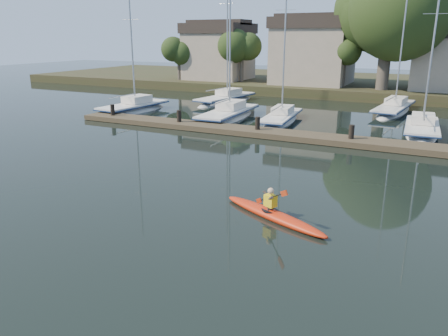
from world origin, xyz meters
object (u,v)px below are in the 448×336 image
at_px(sailboat_2, 281,124).
at_px(sailboat_1, 228,121).
at_px(dock, 302,136).
at_px(sailboat_3, 421,136).
at_px(sailboat_0, 134,114).
at_px(kayak, 273,213).
at_px(sailboat_6, 393,114).
at_px(sailboat_5, 226,104).

bearing_deg(sailboat_2, sailboat_1, -176.56).
relative_size(dock, sailboat_2, 2.47).
relative_size(sailboat_1, sailboat_3, 1.17).
bearing_deg(sailboat_3, sailboat_0, -179.09).
distance_m(kayak, sailboat_1, 19.54).
distance_m(sailboat_0, sailboat_1, 8.74).
relative_size(dock, sailboat_6, 2.14).
height_order(sailboat_3, sailboat_6, sailboat_6).
xyz_separation_m(sailboat_1, sailboat_5, (-4.06, 7.85, 0.01)).
height_order(kayak, sailboat_2, sailboat_2).
bearing_deg(sailboat_0, sailboat_2, 10.30).
bearing_deg(sailboat_3, dock, -144.18).
xyz_separation_m(kayak, sailboat_0, (-18.61, 16.26, -0.40)).
distance_m(kayak, dock, 12.68).
bearing_deg(sailboat_1, sailboat_5, 115.23).
bearing_deg(sailboat_5, sailboat_1, -55.13).
distance_m(dock, sailboat_1, 8.52).
bearing_deg(sailboat_2, sailboat_3, -4.15).
height_order(sailboat_0, sailboat_5, sailboat_5).
bearing_deg(dock, sailboat_3, 38.52).
distance_m(kayak, sailboat_0, 24.71).
xyz_separation_m(sailboat_5, sailboat_6, (15.37, 1.17, 0.01)).
bearing_deg(sailboat_1, sailboat_2, 6.66).
xyz_separation_m(dock, sailboat_1, (-7.26, 4.44, -0.41)).
distance_m(sailboat_0, sailboat_6, 22.22).
bearing_deg(sailboat_0, kayak, -36.29).
bearing_deg(sailboat_3, sailboat_5, 155.95).
xyz_separation_m(sailboat_1, sailboat_3, (13.89, 0.83, 0.01)).
height_order(kayak, sailboat_3, sailboat_3).
relative_size(kayak, sailboat_3, 0.35).
bearing_deg(sailboat_5, sailboat_6, 11.91).
bearing_deg(dock, sailboat_5, 132.64).
distance_m(kayak, sailboat_6, 25.92).
bearing_deg(sailboat_3, sailboat_1, -179.26).
bearing_deg(sailboat_6, sailboat_5, -169.70).
distance_m(dock, sailboat_5, 16.72).
height_order(sailboat_0, sailboat_2, sailboat_2).
bearing_deg(sailboat_6, sailboat_1, -135.48).
distance_m(sailboat_3, sailboat_5, 19.27).
bearing_deg(sailboat_5, sailboat_3, -13.82).
distance_m(sailboat_0, sailboat_3, 22.66).
height_order(sailboat_0, sailboat_3, sailboat_3).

